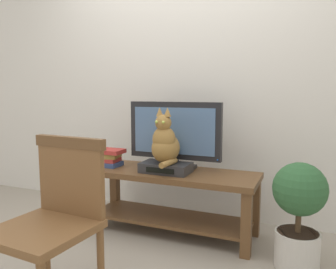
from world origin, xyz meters
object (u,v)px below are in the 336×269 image
at_px(tv_stand, 170,190).
at_px(potted_plant, 299,209).
at_px(book_stack, 109,157).
at_px(media_box, 166,168).
at_px(tv, 175,134).
at_px(cat, 165,143).
at_px(wooden_chair, 55,210).

xyz_separation_m(tv_stand, potted_plant, (0.97, -0.19, 0.04)).
xyz_separation_m(tv_stand, book_stack, (-0.56, -0.03, 0.23)).
distance_m(media_box, book_stack, 0.54).
xyz_separation_m(tv, book_stack, (-0.56, -0.12, -0.21)).
bearing_deg(cat, potted_plant, -6.91).
distance_m(tv, potted_plant, 1.09).
height_order(tv_stand, media_box, media_box).
bearing_deg(tv_stand, media_box, -107.14).
xyz_separation_m(cat, wooden_chair, (-0.18, -1.03, -0.22)).
distance_m(tv_stand, cat, 0.40).
xyz_separation_m(media_box, cat, (0.00, -0.02, 0.20)).
bearing_deg(book_stack, tv_stand, 2.97).
bearing_deg(wooden_chair, media_box, 80.17).
relative_size(media_box, potted_plant, 0.56).
relative_size(cat, wooden_chair, 0.49).
distance_m(wooden_chair, book_stack, 1.13).
height_order(media_box, potted_plant, potted_plant).
bearing_deg(wooden_chair, potted_plant, 37.92).
distance_m(tv, wooden_chair, 1.24).
bearing_deg(media_box, tv_stand, 72.86).
relative_size(tv, media_box, 2.03).
height_order(book_stack, potted_plant, potted_plant).
xyz_separation_m(tv_stand, cat, (-0.02, -0.07, 0.39)).
bearing_deg(tv_stand, book_stack, -177.03).
xyz_separation_m(tv_stand, wooden_chair, (-0.20, -1.10, 0.17)).
xyz_separation_m(tv_stand, media_box, (-0.02, -0.05, 0.20)).
xyz_separation_m(tv_stand, tv, (0.00, 0.09, 0.45)).
distance_m(media_box, potted_plant, 1.01).
height_order(wooden_chair, book_stack, wooden_chair).
relative_size(tv_stand, book_stack, 6.04).
bearing_deg(tv, book_stack, -168.15).
xyz_separation_m(tv, media_box, (-0.02, -0.14, -0.25)).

